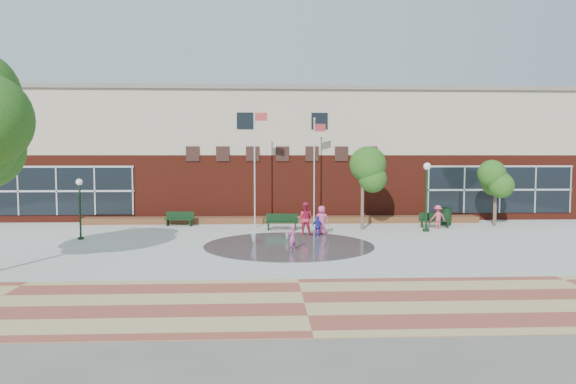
{
  "coord_description": "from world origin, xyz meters",
  "views": [
    {
      "loc": [
        -1.17,
        -22.12,
        4.43
      ],
      "look_at": [
        0.0,
        4.0,
        2.6
      ],
      "focal_mm": 32.0,
      "sensor_mm": 36.0,
      "label": 1
    }
  ],
  "objects_px": {
    "flagpole_left": "(255,160)",
    "bench_left": "(179,222)",
    "flagpole_right": "(315,165)",
    "trash_can": "(446,216)",
    "child_splash": "(292,238)"
  },
  "relations": [
    {
      "from": "trash_can",
      "to": "child_splash",
      "type": "distance_m",
      "value": 13.3
    },
    {
      "from": "bench_left",
      "to": "trash_can",
      "type": "height_order",
      "value": "trash_can"
    },
    {
      "from": "flagpole_right",
      "to": "bench_left",
      "type": "height_order",
      "value": "flagpole_right"
    },
    {
      "from": "trash_can",
      "to": "flagpole_right",
      "type": "bearing_deg",
      "value": 174.45
    },
    {
      "from": "flagpole_left",
      "to": "trash_can",
      "type": "distance_m",
      "value": 12.7
    },
    {
      "from": "bench_left",
      "to": "trash_can",
      "type": "distance_m",
      "value": 17.01
    },
    {
      "from": "child_splash",
      "to": "bench_left",
      "type": "bearing_deg",
      "value": -95.5
    },
    {
      "from": "flagpole_right",
      "to": "bench_left",
      "type": "distance_m",
      "value": 9.35
    },
    {
      "from": "bench_left",
      "to": "child_splash",
      "type": "xyz_separation_m",
      "value": [
        6.7,
        -8.77,
        0.31
      ]
    },
    {
      "from": "child_splash",
      "to": "flagpole_left",
      "type": "bearing_deg",
      "value": -119.62
    },
    {
      "from": "flagpole_left",
      "to": "child_splash",
      "type": "distance_m",
      "value": 8.91
    },
    {
      "from": "flagpole_left",
      "to": "bench_left",
      "type": "xyz_separation_m",
      "value": [
        -4.83,
        0.82,
        -3.87
      ]
    },
    {
      "from": "flagpole_left",
      "to": "bench_left",
      "type": "relative_size",
      "value": 4.02
    },
    {
      "from": "flagpole_left",
      "to": "flagpole_right",
      "type": "height_order",
      "value": "flagpole_left"
    },
    {
      "from": "trash_can",
      "to": "child_splash",
      "type": "xyz_separation_m",
      "value": [
        -10.3,
        -8.41,
        0.01
      ]
    }
  ]
}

